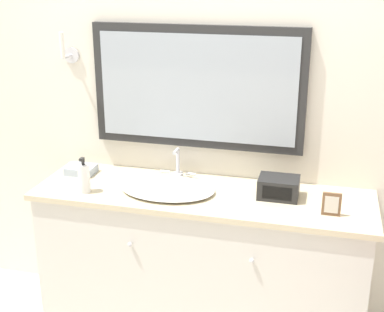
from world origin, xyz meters
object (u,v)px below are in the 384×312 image
at_px(picture_frame, 332,204).
at_px(soap_bottle, 84,178).
at_px(appliance_box, 279,187).
at_px(sink_basin, 168,187).

bearing_deg(picture_frame, soap_bottle, -178.36).
distance_m(appliance_box, picture_frame, 0.31).
relative_size(sink_basin, soap_bottle, 2.60).
bearing_deg(appliance_box, picture_frame, -30.14).
height_order(sink_basin, appliance_box, sink_basin).
relative_size(sink_basin, appliance_box, 2.45).
xyz_separation_m(sink_basin, soap_bottle, (-0.42, -0.12, 0.06)).
xyz_separation_m(soap_bottle, appliance_box, (0.99, 0.19, -0.03)).
bearing_deg(sink_basin, picture_frame, -6.04).
height_order(sink_basin, soap_bottle, soap_bottle).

